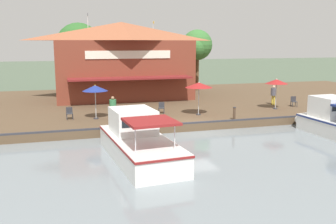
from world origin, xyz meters
TOP-DOWN VIEW (x-y plane):
  - ground_plane at (0.00, 0.00)m, footprint 220.00×220.00m
  - quay_deck at (-11.00, 0.00)m, footprint 22.00×56.00m
  - quay_edge_fender at (-0.10, 0.00)m, footprint 0.20×50.40m
  - waterfront_restaurant at (-13.65, -2.67)m, footprint 9.31×13.24m
  - patio_umbrella_far_corner at (-3.55, 8.19)m, footprint 1.79×1.79m
  - patio_umbrella_by_entrance at (-2.90, 1.23)m, footprint 2.03×2.03m
  - patio_umbrella_mid_patio_right at (-3.52, -6.29)m, footprint 1.77×1.77m
  - cafe_chair_facing_river at (-4.26, -1.27)m, footprint 0.56×0.56m
  - cafe_chair_under_first_umbrella at (-3.88, -8.10)m, footprint 0.46×0.46m
  - cafe_chair_mid_patio at (-4.17, 10.34)m, footprint 0.54×0.54m
  - person_at_quay_edge at (-5.43, 9.14)m, footprint 0.48×0.48m
  - person_near_entrance at (-2.77, -5.18)m, footprint 0.47×0.47m
  - motorboat_fourth_along at (4.14, -5.01)m, footprint 8.74×3.28m
  - motorboat_mid_row at (3.19, 8.21)m, footprint 6.61×2.67m
  - mooring_post at (-0.35, 2.92)m, footprint 0.22×0.22m
  - tree_behind_restaurant at (-19.18, -6.61)m, footprint 5.13×4.88m
  - tree_downstream_bank at (-16.79, 6.23)m, footprint 3.57×3.40m

SIDE VIEW (x-z plane):
  - ground_plane at x=0.00m, z-range 0.00..0.00m
  - quay_deck at x=-11.00m, z-range 0.00..0.60m
  - quay_edge_fender at x=-0.10m, z-range 0.60..0.70m
  - motorboat_fourth_along at x=4.14m, z-range -0.29..2.11m
  - motorboat_mid_row at x=3.19m, z-range -0.28..2.12m
  - mooring_post at x=-0.35m, z-range 0.61..1.54m
  - cafe_chair_facing_river at x=-4.26m, z-range 0.65..1.50m
  - cafe_chair_under_first_umbrella at x=-3.88m, z-range 0.65..1.50m
  - cafe_chair_mid_patio at x=-4.17m, z-range 0.65..1.50m
  - person_near_entrance at x=-2.77m, z-range 0.81..2.48m
  - person_at_quay_edge at x=-5.43m, z-range 0.82..2.51m
  - patio_umbrella_mid_patio_right at x=-3.52m, z-range 1.57..4.00m
  - patio_umbrella_far_corner at x=-3.55m, z-range 1.60..4.07m
  - patio_umbrella_by_entrance at x=-2.90m, z-range 1.60..4.08m
  - waterfront_restaurant at x=-13.65m, z-range 0.27..8.35m
  - tree_behind_restaurant at x=-19.18m, z-range 1.77..9.27m
  - tree_downstream_bank at x=-16.79m, z-range 2.17..8.97m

